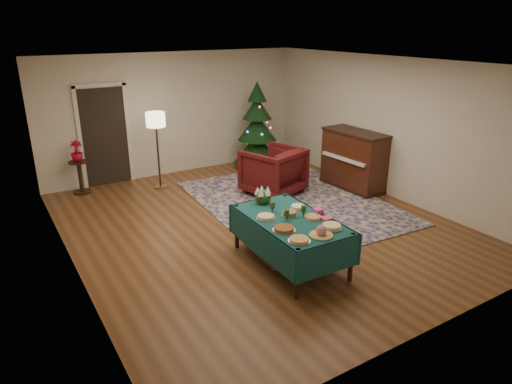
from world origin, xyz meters
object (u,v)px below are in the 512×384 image
buffet_table (290,228)px  piano (354,161)px  side_table (80,178)px  christmas_tree (257,129)px  gift_box (318,212)px  potted_plant (77,156)px  floor_lamp (156,124)px  armchair (273,169)px

buffet_table → piano: 3.57m
side_table → christmas_tree: bearing=-4.3°
gift_box → potted_plant: potted_plant is taller
buffet_table → floor_lamp: size_ratio=1.14×
buffet_table → christmas_tree: (2.11, 4.30, 0.35)m
floor_lamp → side_table: bearing=160.5°
gift_box → piano: piano is taller
floor_lamp → potted_plant: size_ratio=3.83×
side_table → armchair: bearing=-32.2°
piano → floor_lamp: bearing=148.1°
armchair → side_table: (-3.31, 2.09, -0.20)m
buffet_table → side_table: bearing=112.7°
floor_lamp → christmas_tree: size_ratio=0.79×
potted_plant → piano: bearing=-28.4°
christmas_tree → piano: christmas_tree is taller
christmas_tree → side_table: bearing=175.7°
buffet_table → side_table: size_ratio=2.71×
side_table → piano: 5.61m
floor_lamp → potted_plant: 1.68m
piano → christmas_tree: bearing=110.7°
potted_plant → buffet_table: bearing=-67.3°
buffet_table → gift_box: (0.42, -0.09, 0.18)m
armchair → floor_lamp: size_ratio=0.66×
floor_lamp → side_table: 1.88m
piano → buffet_table: bearing=-147.3°
potted_plant → gift_box: bearing=-63.5°
christmas_tree → gift_box: bearing=-111.1°
gift_box → armchair: armchair is taller
side_table → buffet_table: bearing=-67.3°
floor_lamp → christmas_tree: bearing=5.1°
potted_plant → side_table: bearing=0.0°
armchair → potted_plant: 3.92m
floor_lamp → piano: (3.44, -2.14, -0.76)m
christmas_tree → piano: bearing=-69.3°
armchair → side_table: size_ratio=1.57×
floor_lamp → potted_plant: bearing=160.5°
armchair → christmas_tree: size_ratio=0.52×
floor_lamp → side_table: (-1.49, 0.53, -1.03)m
gift_box → christmas_tree: christmas_tree is taller
buffet_table → gift_box: 0.46m
buffet_table → floor_lamp: (-0.44, 4.07, 0.79)m
floor_lamp → armchair: bearing=-40.6°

